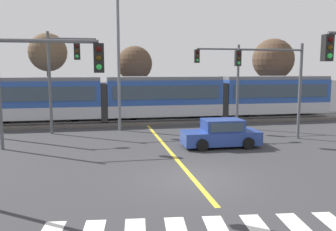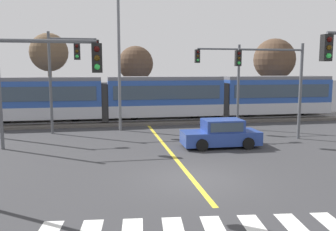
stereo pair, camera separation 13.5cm
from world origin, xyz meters
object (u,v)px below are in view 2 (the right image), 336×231
object	(u,v)px
traffic_light_mid_right	(278,75)
traffic_light_far_left	(66,68)
light_rail_tram	(165,96)
traffic_light_mid_left	(27,72)
bare_tree_far_east	(274,60)
bare_tree_east	(136,64)
sedan_crossing	(221,134)
bare_tree_west	(49,53)
traffic_light_near_left	(24,88)
traffic_light_far_right	(224,73)
street_lamp_centre	(121,51)

from	to	relation	value
traffic_light_mid_right	traffic_light_far_left	bearing A→B (deg)	160.06
light_rail_tram	traffic_light_far_left	size ratio (longest dim) A/B	4.25
traffic_light_mid_left	bare_tree_far_east	world-z (taller)	bare_tree_far_east
bare_tree_east	sedan_crossing	bearing A→B (deg)	-78.11
light_rail_tram	traffic_light_mid_left	xyz separation A→B (m)	(-8.77, -8.19, 2.02)
light_rail_tram	bare_tree_east	distance (m)	6.18
sedan_crossing	bare_tree_west	xyz separation A→B (m)	(-10.74, 14.29, 4.89)
light_rail_tram	traffic_light_near_left	xyz separation A→B (m)	(-7.27, -16.63, 1.63)
sedan_crossing	traffic_light_far_right	distance (m)	6.70
street_lamp_centre	traffic_light_mid_left	bearing A→B (deg)	-137.64
traffic_light_mid_right	bare_tree_east	bearing A→B (deg)	117.23
light_rail_tram	sedan_crossing	distance (m)	9.95
sedan_crossing	traffic_light_mid_left	xyz separation A→B (m)	(-10.14, 1.58, 3.37)
traffic_light_near_left	bare_tree_east	bearing A→B (deg)	76.00
traffic_light_far_left	bare_tree_east	bearing A→B (deg)	59.71
light_rail_tram	bare_tree_far_east	distance (m)	12.45
sedan_crossing	traffic_light_mid_right	world-z (taller)	traffic_light_mid_right
light_rail_tram	bare_tree_west	size ratio (longest dim) A/B	3.85
sedan_crossing	traffic_light_mid_left	distance (m)	10.80
traffic_light_mid_right	bare_tree_far_east	bearing A→B (deg)	63.97
traffic_light_far_right	traffic_light_near_left	xyz separation A→B (m)	(-10.69, -12.37, -0.24)
traffic_light_far_left	bare_tree_east	size ratio (longest dim) A/B	1.04
light_rail_tram	traffic_light_near_left	bearing A→B (deg)	-113.63
sedan_crossing	traffic_light_far_right	bearing A→B (deg)	69.56
sedan_crossing	traffic_light_near_left	xyz separation A→B (m)	(-8.64, -6.86, 2.98)
light_rail_tram	sedan_crossing	bearing A→B (deg)	-82.06
sedan_crossing	traffic_light_far_right	world-z (taller)	traffic_light_far_right
traffic_light_near_left	street_lamp_centre	bearing A→B (deg)	74.38
sedan_crossing	bare_tree_far_east	world-z (taller)	bare_tree_far_east
traffic_light_mid_right	bare_tree_far_east	distance (m)	13.96
bare_tree_east	bare_tree_far_east	bearing A→B (deg)	-5.51
bare_tree_west	street_lamp_centre	bearing A→B (deg)	-54.11
sedan_crossing	street_lamp_centre	bearing A→B (deg)	128.20
traffic_light_near_left	bare_tree_far_east	xyz separation A→B (m)	(18.65, 20.65, 1.40)
traffic_light_far_right	traffic_light_mid_left	bearing A→B (deg)	-162.14
light_rail_tram	bare_tree_east	xyz separation A→B (m)	(-1.81, 5.30, 2.61)
traffic_light_near_left	street_lamp_centre	xyz separation A→B (m)	(3.68, 13.16, 1.74)
bare_tree_west	light_rail_tram	bearing A→B (deg)	-25.74
traffic_light_far_left	traffic_light_far_right	world-z (taller)	traffic_light_far_left
traffic_light_far_left	bare_tree_west	distance (m)	8.83
bare_tree_west	bare_tree_far_east	size ratio (longest dim) A/B	1.03
bare_tree_west	traffic_light_mid_right	bearing A→B (deg)	-41.57
traffic_light_far_left	bare_tree_west	world-z (taller)	bare_tree_west
traffic_light_far_left	bare_tree_west	bearing A→B (deg)	104.37
light_rail_tram	traffic_light_mid_right	distance (m)	10.14
traffic_light_far_right	bare_tree_east	size ratio (longest dim) A/B	0.93
traffic_light_far_right	bare_tree_far_east	distance (m)	11.55
sedan_crossing	bare_tree_east	world-z (taller)	bare_tree_east
bare_tree_far_east	street_lamp_centre	bearing A→B (deg)	-153.42
traffic_light_mid_right	traffic_light_mid_left	bearing A→B (deg)	178.84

